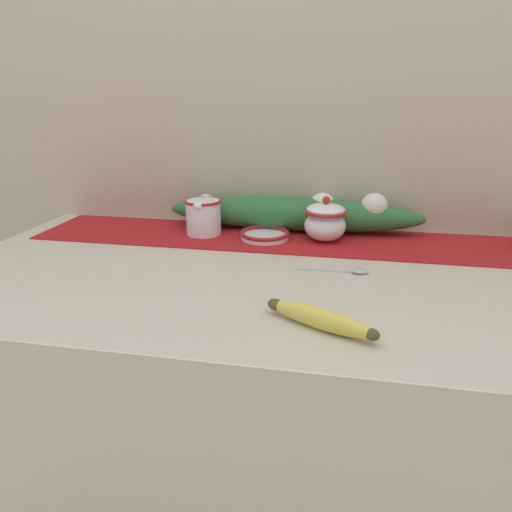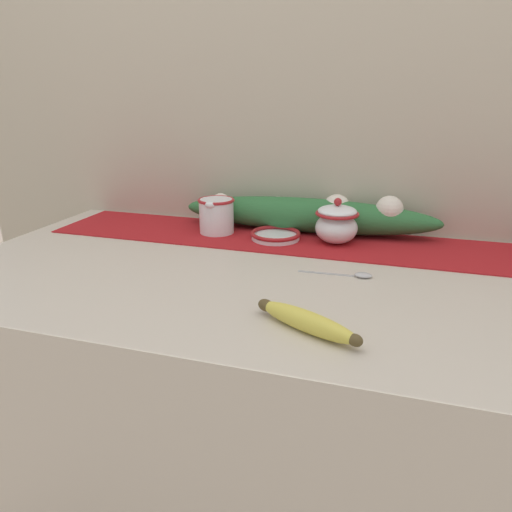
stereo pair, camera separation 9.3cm
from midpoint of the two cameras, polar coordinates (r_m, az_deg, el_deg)
The scene contains 9 objects.
countertop at distance 1.23m, azimuth 4.76°, elevation -22.27°, with size 1.48×0.74×0.91m, color beige.
back_wall at distance 1.31m, azimuth 9.51°, elevation 15.90°, with size 2.28×0.04×2.40m, color #B7AD99.
table_runner at distance 1.21m, azimuth 7.75°, elevation 1.94°, with size 1.36×0.25×0.00m, color #A8191E.
cream_pitcher at distance 1.25m, azimuth -2.81°, elevation 5.21°, with size 0.10×0.12×0.10m.
sugar_bowl at distance 1.18m, azimuth 12.29°, elevation 3.99°, with size 0.11×0.11×0.12m.
small_dish at distance 1.20m, azimuth 4.69°, elevation 2.58°, with size 0.13×0.13×0.02m.
banana at distance 0.75m, azimuth 9.90°, elevation -8.11°, with size 0.19×0.11×0.04m.
spoon at distance 0.99m, azimuth 15.27°, elevation -2.35°, with size 0.16×0.03×0.01m.
poinsettia_garland at distance 1.27m, azimuth 8.79°, elevation 5.18°, with size 0.71×0.10×0.11m.
Camera 2 is at (0.22, -0.89, 1.28)m, focal length 32.00 mm.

